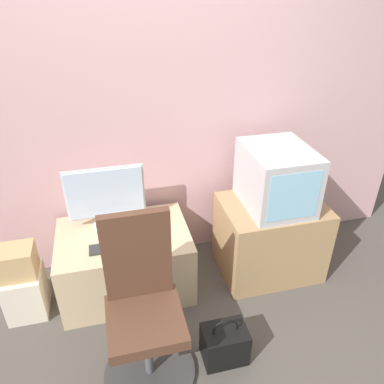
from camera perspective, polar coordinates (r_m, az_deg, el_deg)
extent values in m
cube|color=#CC9EA3|center=(2.71, -7.88, 13.11)|extent=(4.40, 0.05, 2.60)
cube|color=#CCB289|center=(2.86, -10.05, -10.34)|extent=(0.93, 0.64, 0.50)
cube|color=#A37F56|center=(3.01, 11.72, -6.79)|extent=(0.76, 0.56, 0.61)
cylinder|color=silver|center=(2.81, -12.45, -4.74)|extent=(0.22, 0.22, 0.02)
cylinder|color=silver|center=(2.79, -12.55, -3.98)|extent=(0.08, 0.08, 0.07)
cube|color=silver|center=(2.68, -13.07, -0.11)|extent=(0.55, 0.01, 0.39)
cube|color=silver|center=(2.67, -13.06, -0.17)|extent=(0.52, 0.02, 0.36)
cube|color=#2D2D2D|center=(2.59, -12.14, -8.24)|extent=(0.30, 0.11, 0.01)
ellipsoid|color=#4C4C51|center=(2.58, -7.62, -7.60)|extent=(0.06, 0.03, 0.03)
cube|color=#B7B7BC|center=(2.73, 12.72, 2.16)|extent=(0.44, 0.55, 0.45)
cube|color=#8CC6E5|center=(2.53, 15.28, -0.68)|extent=(0.36, 0.01, 0.35)
cylinder|color=#333333|center=(2.52, -6.41, -25.56)|extent=(0.55, 0.55, 0.03)
cylinder|color=#4C4C51|center=(2.35, -6.73, -22.65)|extent=(0.05, 0.05, 0.40)
cube|color=#513323|center=(2.17, -7.12, -18.94)|extent=(0.41, 0.41, 0.07)
cube|color=#513323|center=(2.08, -8.36, -9.55)|extent=(0.37, 0.05, 0.55)
cube|color=beige|center=(2.94, -23.98, -13.80)|extent=(0.26, 0.28, 0.34)
cube|color=tan|center=(2.76, -25.18, -9.63)|extent=(0.24, 0.20, 0.21)
cube|color=black|center=(2.50, 4.98, -22.08)|extent=(0.27, 0.20, 0.24)
torus|color=black|center=(2.39, 5.13, -20.11)|extent=(0.16, 0.01, 0.16)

